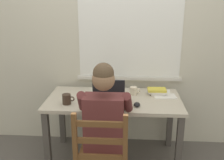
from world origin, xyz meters
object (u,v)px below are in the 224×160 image
object	(u,v)px
wooden_chair	(102,160)
book_stack_main	(157,91)
coffee_mug_white	(134,91)
seated_person	(105,120)
coffee_mug_dark	(67,99)
desk	(114,107)
computer_mouse	(137,104)
laptop	(108,99)

from	to	relation	value
wooden_chair	book_stack_main	size ratio (longest dim) A/B	4.46
coffee_mug_white	seated_person	bearing A→B (deg)	-115.07
wooden_chair	coffee_mug_dark	xyz separation A→B (m)	(-0.40, 0.53, 0.31)
seated_person	coffee_mug_white	distance (m)	0.62
coffee_mug_white	book_stack_main	size ratio (longest dim) A/B	0.55
desk	computer_mouse	distance (m)	0.32
desk	seated_person	distance (m)	0.43
wooden_chair	coffee_mug_dark	size ratio (longest dim) A/B	7.51
desk	laptop	size ratio (longest dim) A/B	4.25
wooden_chair	coffee_mug_white	xyz separation A→B (m)	(0.26, 0.84, 0.31)
seated_person	coffee_mug_dark	size ratio (longest dim) A/B	9.98
laptop	coffee_mug_white	world-z (taller)	laptop
seated_person	wooden_chair	distance (m)	0.36
laptop	coffee_mug_white	size ratio (longest dim) A/B	2.88
wooden_chair	laptop	world-z (taller)	laptop
seated_person	coffee_mug_dark	distance (m)	0.48
seated_person	wooden_chair	world-z (taller)	seated_person
laptop	coffee_mug_dark	size ratio (longest dim) A/B	2.68
seated_person	coffee_mug_white	size ratio (longest dim) A/B	10.75
desk	coffee_mug_dark	size ratio (longest dim) A/B	11.37
coffee_mug_dark	book_stack_main	size ratio (longest dim) A/B	0.59
wooden_chair	coffee_mug_dark	distance (m)	0.74
laptop	wooden_chair	bearing A→B (deg)	-90.41
computer_mouse	coffee_mug_white	world-z (taller)	coffee_mug_white
seated_person	wooden_chair	bearing A→B (deg)	-90.00
desk	seated_person	xyz separation A→B (m)	(-0.05, -0.42, 0.06)
desk	coffee_mug_dark	world-z (taller)	coffee_mug_dark
desk	wooden_chair	world-z (taller)	wooden_chair
wooden_chair	book_stack_main	bearing A→B (deg)	58.59
desk	book_stack_main	size ratio (longest dim) A/B	6.75
wooden_chair	coffee_mug_white	distance (m)	0.93
computer_mouse	coffee_mug_white	distance (m)	0.32
laptop	computer_mouse	distance (m)	0.29
desk	computer_mouse	bearing A→B (deg)	-37.81
wooden_chair	coffee_mug_white	size ratio (longest dim) A/B	8.09
wooden_chair	computer_mouse	distance (m)	0.66
desk	coffee_mug_dark	xyz separation A→B (m)	(-0.46, -0.18, 0.15)
coffee_mug_dark	book_stack_main	world-z (taller)	coffee_mug_dark
laptop	coffee_mug_dark	world-z (taller)	laptop
seated_person	coffee_mug_white	xyz separation A→B (m)	(0.26, 0.56, 0.08)
desk	coffee_mug_white	size ratio (longest dim) A/B	12.24
desk	coffee_mug_white	world-z (taller)	coffee_mug_white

